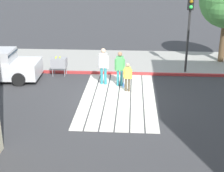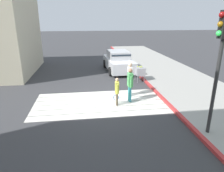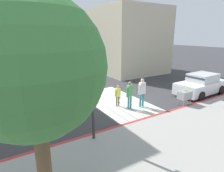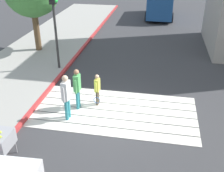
% 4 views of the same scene
% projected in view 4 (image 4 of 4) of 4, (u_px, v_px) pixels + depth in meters
% --- Properties ---
extents(ground_plane, '(120.00, 120.00, 0.00)m').
position_uv_depth(ground_plane, '(115.00, 111.00, 10.90)').
color(ground_plane, '#38383A').
extents(crosswalk_stripes, '(6.40, 3.25, 0.01)m').
position_uv_depth(crosswalk_stripes, '(115.00, 111.00, 10.89)').
color(crosswalk_stripes, silver).
rests_on(crosswalk_stripes, ground).
extents(curb_painted, '(0.16, 40.00, 0.13)m').
position_uv_depth(curb_painted, '(38.00, 102.00, 11.39)').
color(curb_painted, '#BC3333').
rests_on(curb_painted, ground).
extents(van_down_street, '(2.36, 5.20, 2.35)m').
position_uv_depth(van_down_street, '(160.00, 3.00, 24.08)').
color(van_down_street, '#1E4C8C').
rests_on(van_down_street, ground).
extents(traffic_light_corner, '(0.39, 0.28, 4.24)m').
position_uv_depth(traffic_light_corner, '(54.00, 12.00, 13.06)').
color(traffic_light_corner, '#2D2D2D').
rests_on(traffic_light_corner, ground).
extents(tennis_ball_cart, '(0.56, 0.80, 1.02)m').
position_uv_depth(tennis_ball_cart, '(1.00, 141.00, 8.18)').
color(tennis_ball_cart, '#99999E').
rests_on(tennis_ball_cart, ground).
extents(pedestrian_adult_lead, '(0.27, 0.53, 1.82)m').
position_uv_depth(pedestrian_adult_lead, '(66.00, 94.00, 9.97)').
color(pedestrian_adult_lead, teal).
rests_on(pedestrian_adult_lead, ground).
extents(pedestrian_adult_trailing, '(0.23, 0.50, 1.70)m').
position_uv_depth(pedestrian_adult_trailing, '(77.00, 86.00, 10.67)').
color(pedestrian_adult_trailing, teal).
rests_on(pedestrian_adult_trailing, ground).
extents(pedestrian_child_with_racket, '(0.28, 0.42, 1.37)m').
position_uv_depth(pedestrian_child_with_racket, '(97.00, 88.00, 11.00)').
color(pedestrian_child_with_racket, brown).
rests_on(pedestrian_child_with_racket, ground).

